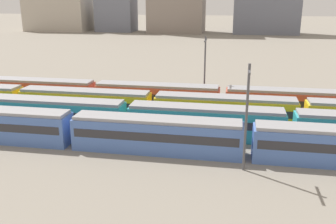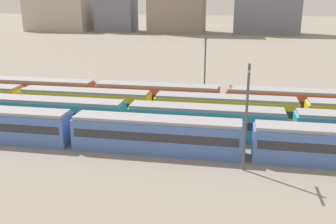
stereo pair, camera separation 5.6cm
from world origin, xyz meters
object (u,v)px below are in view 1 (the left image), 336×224
Objects in this scene: catenary_pole_3 at (205,68)px; catenary_pole_2 at (247,113)px; train_track_0 at (157,134)px; train_track_3 at (222,100)px; train_track_1 at (290,127)px; train_track_2 at (225,110)px.

catenary_pole_2 is at bearing -75.10° from catenary_pole_3.
train_track_3 is at bearing 68.36° from train_track_0.
catenary_pole_3 is (-5.74, 21.59, 0.09)m from catenary_pole_2.
train_track_0 is at bearing -111.64° from train_track_3.
catenary_pole_3 reaches higher than train_track_0.
train_track_1 is (14.13, 5.20, 0.00)m from train_track_0.
catenary_pole_2 is at bearing -18.09° from train_track_0.
train_track_0 and train_track_3 have the same top height.
train_track_2 is at bearing 99.96° from catenary_pole_2.
catenary_pole_2 is 22.34m from catenary_pole_3.
train_track_0 is 9.16× the size of catenary_pole_2.
train_track_0 is 1.00× the size of train_track_2.
train_track_0 is at bearing -100.07° from catenary_pole_3.
train_track_1 is 10.82× the size of catenary_pole_3.
catenary_pole_2 is (9.05, -2.96, 3.75)m from train_track_0.
train_track_3 is 5.68m from catenary_pole_3.
train_track_2 is 5.23m from train_track_3.
catenary_pole_3 is (3.31, 18.63, 3.85)m from train_track_0.
train_track_3 is at bearing 98.77° from catenary_pole_2.
train_track_0 is 0.83× the size of train_track_1.
catenary_pole_3 reaches higher than train_track_2.
train_track_1 is 1.00× the size of train_track_3.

